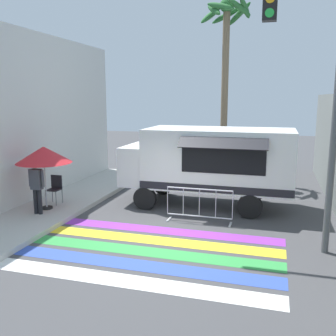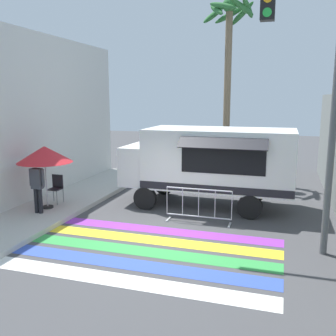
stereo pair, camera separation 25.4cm
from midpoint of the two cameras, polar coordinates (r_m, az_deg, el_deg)
The scene contains 9 objects.
ground_plane at distance 10.16m, azimuth -1.83°, elevation -10.59°, with size 60.00×60.00×0.00m, color #424244.
crosswalk_painted at distance 9.31m, azimuth -3.69°, elevation -12.62°, with size 6.40×3.60×0.01m.
food_truck at distance 12.80m, azimuth 5.23°, elevation 1.25°, with size 5.73×2.73×2.67m.
traffic_signal_pole at distance 9.25m, azimuth 18.54°, elevation 15.69°, with size 4.61×0.29×6.71m.
patio_umbrella at distance 12.46m, azimuth -18.96°, elevation 1.89°, with size 1.74×1.74×2.03m.
folding_chair at distance 13.24m, azimuth -17.35°, elevation -2.71°, with size 0.41×0.41×0.96m.
vendor_person at distance 12.14m, azimuth -19.95°, elevation -2.32°, with size 0.53×0.22×1.66m.
barricade_front at distance 11.22m, azimuth 4.14°, elevation -5.76°, with size 1.99×0.44×1.04m.
palm_tree at distance 16.99m, azimuth 8.43°, elevation 17.30°, with size 2.28×2.18×7.81m.
Camera 1 is at (2.80, -9.05, 3.68)m, focal length 40.00 mm.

